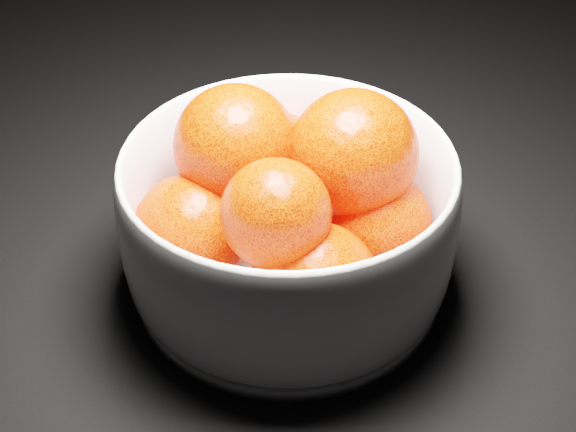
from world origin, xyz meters
TOP-DOWN VIEW (x-y plane):
  - bowl at (0.25, 0.25)m, footprint 0.25×0.25m
  - orange_pile at (0.25, 0.25)m, footprint 0.21×0.22m

SIDE VIEW (x-z plane):
  - bowl at x=0.25m, z-range 0.00..0.12m
  - orange_pile at x=0.25m, z-range 0.01..0.15m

